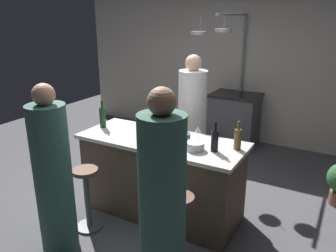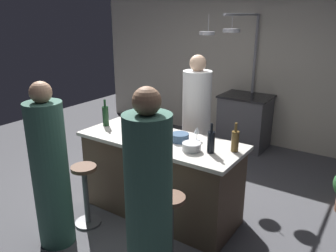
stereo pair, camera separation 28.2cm
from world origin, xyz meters
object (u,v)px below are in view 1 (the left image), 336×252
Objects in this scene: chef at (192,126)px; pepper_mill at (162,122)px; wine_glass_by_chef at (143,127)px; wine_bottle_amber at (238,139)px; bar_stool_right at (179,227)px; mixing_bowl_blue at (181,137)px; bar_stool_left at (87,196)px; guest_left at (53,177)px; wine_bottle_red at (103,117)px; wine_glass_near_left_guest at (168,140)px; mixing_bowl_steel at (195,146)px; wine_glass_near_right_guest at (198,130)px; guest_right at (162,206)px; stove_range at (234,119)px; wine_bottle_dark at (215,140)px.

pepper_mill is (-0.07, -0.64, 0.22)m from chef.
wine_bottle_amber is at bearing 7.97° from wine_glass_by_chef.
bar_stool_right is 0.94m from mixing_bowl_blue.
bar_stool_left is 0.53m from guest_left.
wine_bottle_red is at bearing 177.69° from wine_glass_by_chef.
bar_stool_right is at bearing -51.95° from pepper_mill.
guest_left is at bearing -135.62° from wine_glass_near_left_guest.
mixing_bowl_blue is at bearing 146.13° from mixing_bowl_steel.
wine_glass_near_right_guest reaches higher than mixing_bowl_blue.
chef is 5.37× the size of wine_bottle_red.
guest_right is at bearing -59.81° from pepper_mill.
chef is 1.16m from wine_bottle_red.
wine_bottle_amber is at bearing -71.17° from stove_range.
wine_bottle_amber is 1.57× the size of mixing_bowl_steel.
wine_bottle_red is 1.15m from wine_glass_near_right_guest.
wine_bottle_red is at bearing 175.26° from mixing_bowl_steel.
guest_left is 11.06× the size of wine_glass_near_right_guest.
wine_bottle_dark is (0.07, 0.58, 0.64)m from bar_stool_right.
mixing_bowl_steel is 0.28m from mixing_bowl_blue.
guest_left is at bearing -161.51° from bar_stool_right.
chef is at bearing 116.83° from mixing_bowl_steel.
wine_bottle_red is 0.57m from wine_glass_by_chef.
bar_stool_left and bar_stool_right have the same top height.
wine_glass_near_right_guest reaches higher than bar_stool_right.
guest_left reaches higher than pepper_mill.
wine_glass_near_right_guest is at bearing -81.32° from stove_range.
guest_right is 8.99× the size of mixing_bowl_blue.
wine_glass_near_left_guest is (-0.40, -0.19, -0.01)m from wine_bottle_dark.
guest_right is 1.19m from wine_glass_near_right_guest.
mixing_bowl_blue is at bearing 90.23° from wine_glass_near_left_guest.
wine_bottle_red is 2.17× the size of wine_glass_near_right_guest.
bar_stool_right is at bearing -97.22° from wine_bottle_dark.
guest_left reaches higher than wine_bottle_amber.
guest_right is 5.38× the size of wine_bottle_red.
mixing_bowl_steel is at bearing -63.17° from chef.
bar_stool_left is 4.66× the size of wine_glass_near_right_guest.
wine_bottle_red is (-1.40, 0.04, 0.01)m from wine_bottle_dark.
wine_glass_by_chef is (-0.76, 0.60, 0.63)m from bar_stool_right.
stove_range is 4.88× the size of mixing_bowl_steel.
wine_bottle_dark is at bearing 19.57° from mixing_bowl_steel.
wine_bottle_red is (-0.23, 0.99, 0.27)m from guest_left.
guest_right is (1.14, 0.02, 0.04)m from guest_left.
wine_bottle_red is 1.03m from wine_glass_near_left_guest.
wine_bottle_red reaches higher than mixing_bowl_blue.
guest_right is 11.64× the size of wine_glass_near_right_guest.
wine_glass_near_right_guest is at bearing 109.05° from mixing_bowl_steel.
bar_stool_left is at bearing -137.51° from wine_glass_near_right_guest.
wine_bottle_dark is at bearing 26.96° from bar_stool_left.
pepper_mill is at bearing 175.22° from wine_glass_near_right_guest.
bar_stool_right is at bearing -108.63° from wine_bottle_amber.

